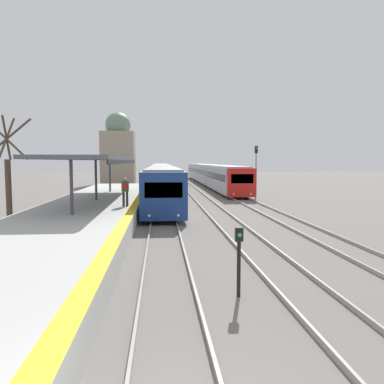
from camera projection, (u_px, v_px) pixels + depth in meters
name	position (u px, v px, depth m)	size (l,w,h in m)	color
platform_canopy	(96.00, 159.00, 24.74)	(4.00, 17.36, 2.87)	#4C515B
person_on_platform	(125.00, 189.00, 21.32)	(0.40, 0.40, 1.66)	#2D2D33
train_near	(161.00, 175.00, 51.56)	(2.66, 63.14, 3.03)	navy
train_far	(209.00, 173.00, 56.75)	(2.64, 46.58, 3.01)	red
signal_post_near	(239.00, 254.00, 9.64)	(0.20, 0.21, 1.83)	black
signal_mast_far	(256.00, 165.00, 36.65)	(0.28, 0.29, 5.01)	gray
distant_domed_building	(118.00, 151.00, 57.05)	(4.96, 4.96, 10.90)	gray
bare_tree_background	(8.00, 175.00, 20.66)	(2.73, 1.71, 5.96)	#4C3D2D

